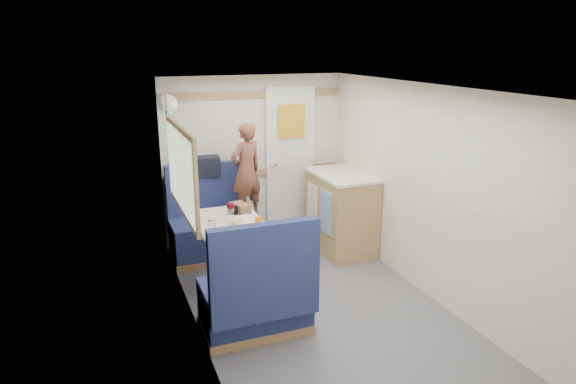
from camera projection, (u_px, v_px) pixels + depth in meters
name	position (u px, v px, depth m)	size (l,w,h in m)	color
floor	(334.00, 326.00, 4.42)	(4.50, 4.50, 0.00)	#515156
ceiling	(341.00, 91.00, 3.86)	(4.50, 4.50, 0.00)	silver
wall_back	(254.00, 160.00, 6.16)	(2.20, 0.02, 2.00)	silver
wall_left	(203.00, 234.00, 3.76)	(0.02, 4.50, 2.00)	silver
wall_right	(450.00, 202.00, 4.52)	(0.02, 4.50, 2.00)	silver
oak_trim_low	(255.00, 172.00, 6.18)	(2.15, 0.02, 0.08)	#A08348
oak_trim_high	(254.00, 94.00, 5.92)	(2.15, 0.02, 0.08)	#A08348
side_window	(180.00, 171.00, 4.60)	(0.04, 1.30, 0.72)	#A9BA9E
rear_door	(290.00, 160.00, 6.29)	(0.62, 0.12, 1.86)	white
dinette_table	(230.00, 236.00, 4.93)	(0.62, 0.92, 0.72)	white
bench_far	(211.00, 232.00, 5.78)	(0.90, 0.59, 1.05)	#191951
bench_near	(257.00, 301.00, 4.23)	(0.90, 0.59, 1.05)	#191951
ledge	(204.00, 177.00, 5.85)	(0.90, 0.14, 0.04)	#A08348
dome_light	(168.00, 104.00, 5.23)	(0.20, 0.20, 0.20)	white
galley_counter	(340.00, 212.00, 5.96)	(0.57, 0.92, 0.92)	#A08348
person	(246.00, 171.00, 5.64)	(0.40, 0.26, 1.09)	brown
duffel_bag	(200.00, 166.00, 5.80)	(0.45, 0.21, 0.21)	black
tray	(241.00, 221.00, 4.85)	(0.25, 0.33, 0.02)	white
orange_fruit	(258.00, 220.00, 4.75)	(0.07, 0.07, 0.07)	orange
cheese_block	(236.00, 222.00, 4.76)	(0.09, 0.06, 0.03)	#E8D886
wine_glass	(231.00, 207.00, 4.91)	(0.08, 0.08, 0.17)	white
tumbler_left	(212.00, 227.00, 4.56)	(0.07, 0.07, 0.12)	silver
tumbler_right	(231.00, 208.00, 5.08)	(0.07, 0.07, 0.12)	white
beer_glass	(243.00, 207.00, 5.14)	(0.06, 0.06, 0.09)	brown
pepper_grinder	(236.00, 210.00, 5.05)	(0.04, 0.04, 0.10)	black
bread_loaf	(241.00, 208.00, 5.12)	(0.12, 0.22, 0.09)	olive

